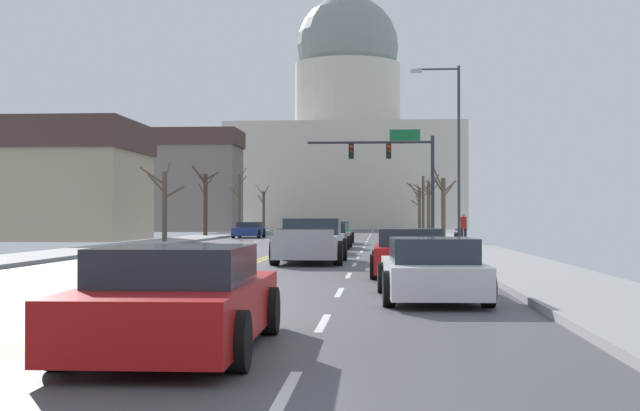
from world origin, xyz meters
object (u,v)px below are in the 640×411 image
(sedan_near_05, at_px, (431,271))
(signal_gantry, at_px, (397,161))
(sedan_oncoming_00, at_px, (249,230))
(pedestrian_00, at_px, (464,226))
(sedan_near_02, at_px, (315,240))
(sedan_oncoming_03, at_px, (295,225))
(sedan_oncoming_01, at_px, (307,228))
(sedan_near_00, at_px, (336,233))
(sedan_near_06, at_px, (178,301))
(street_lamp_right, at_px, (453,140))
(bicycle_parked, at_px, (456,239))
(sedan_near_04, at_px, (410,253))
(sedan_near_01, at_px, (331,236))
(sedan_oncoming_02, at_px, (322,226))
(pickup_truck_near_03, at_px, (311,242))

(sedan_near_05, bearing_deg, signal_gantry, 89.89)
(sedan_oncoming_00, height_order, pedestrian_00, pedestrian_00)
(sedan_near_02, height_order, sedan_oncoming_03, sedan_oncoming_03)
(sedan_oncoming_01, bearing_deg, sedan_near_02, -84.65)
(sedan_near_00, bearing_deg, sedan_near_06, -89.75)
(sedan_near_02, xyz_separation_m, sedan_oncoming_01, (-3.58, 38.20, -0.04))
(street_lamp_right, bearing_deg, sedan_near_05, -95.61)
(street_lamp_right, xyz_separation_m, bicycle_parked, (0.14, -0.12, -4.84))
(sedan_near_02, height_order, sedan_near_04, sedan_near_04)
(street_lamp_right, bearing_deg, sedan_near_01, -179.88)
(sedan_near_06, bearing_deg, sedan_oncoming_00, 97.77)
(sedan_near_04, height_order, sedan_oncoming_01, sedan_near_04)
(signal_gantry, xyz_separation_m, sedan_oncoming_00, (-10.73, 9.26, -4.46))
(sedan_near_02, bearing_deg, sedan_oncoming_03, 96.46)
(signal_gantry, distance_m, sedan_oncoming_00, 14.86)
(sedan_near_01, bearing_deg, sedan_oncoming_03, 97.50)
(sedan_near_05, bearing_deg, sedan_near_02, 100.49)
(sedan_near_04, height_order, pedestrian_00, pedestrian_00)
(sedan_near_01, xyz_separation_m, sedan_near_02, (-0.33, -6.07, 0.00))
(sedan_near_01, relative_size, sedan_oncoming_01, 1.02)
(sedan_oncoming_02, bearing_deg, sedan_oncoming_03, 109.95)
(sedan_near_00, distance_m, sedan_oncoming_02, 37.63)
(pedestrian_00, bearing_deg, street_lamp_right, -101.28)
(sedan_near_05, relative_size, sedan_oncoming_03, 1.08)
(sedan_oncoming_03, bearing_deg, sedan_near_00, -81.54)
(sedan_near_00, xyz_separation_m, sedan_near_04, (3.36, -26.93, 0.00))
(signal_gantry, xyz_separation_m, street_lamp_right, (2.51, -11.40, 0.31))
(bicycle_parked, bearing_deg, sedan_near_00, 130.35)
(sedan_near_00, distance_m, pedestrian_00, 7.49)
(sedan_oncoming_03, distance_m, pedestrian_00, 52.13)
(sedan_oncoming_02, bearing_deg, bicycle_parked, -77.89)
(sedan_oncoming_02, bearing_deg, sedan_near_05, -84.44)
(sedan_near_05, bearing_deg, sedan_near_04, 91.62)
(sedan_near_02, distance_m, sedan_oncoming_00, 27.63)
(sedan_oncoming_01, bearing_deg, street_lamp_right, -72.88)
(signal_gantry, height_order, sedan_oncoming_03, signal_gantry)
(sedan_near_01, bearing_deg, signal_gantry, 73.04)
(sedan_near_02, xyz_separation_m, sedan_oncoming_02, (-3.17, 50.82, -0.01))
(sedan_near_02, relative_size, sedan_near_06, 0.95)
(sedan_near_01, distance_m, sedan_oncoming_03, 55.58)
(sedan_near_00, relative_size, sedan_oncoming_03, 1.04)
(sedan_near_05, bearing_deg, sedan_oncoming_01, 97.14)
(sedan_oncoming_01, bearing_deg, pickup_truck_near_03, -85.01)
(sedan_near_06, distance_m, sedan_oncoming_02, 77.57)
(sedan_near_02, distance_m, sedan_oncoming_02, 50.92)
(sedan_near_01, bearing_deg, pickup_truck_near_03, -89.76)
(sedan_near_00, distance_m, sedan_near_05, 33.69)
(sedan_near_00, xyz_separation_m, sedan_oncoming_03, (-7.12, 47.84, 0.02))
(sedan_oncoming_00, xyz_separation_m, bicycle_parked, (13.38, -20.78, -0.07))
(sedan_oncoming_00, bearing_deg, sedan_oncoming_03, 90.00)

